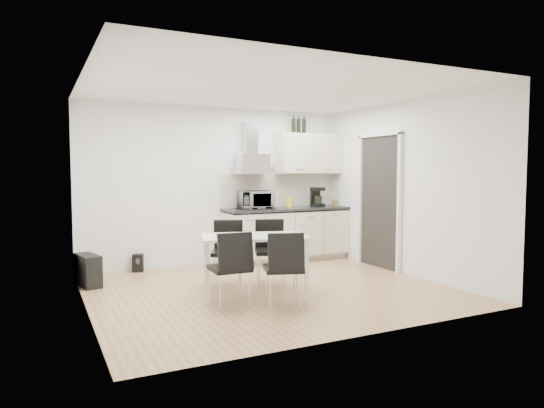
% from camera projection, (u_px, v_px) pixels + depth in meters
% --- Properties ---
extents(ground, '(4.50, 4.50, 0.00)m').
position_uv_depth(ground, '(270.00, 289.00, 6.36)').
color(ground, tan).
rests_on(ground, ground).
extents(wall_back, '(4.50, 0.10, 2.60)m').
position_uv_depth(wall_back, '(217.00, 186.00, 8.06)').
color(wall_back, white).
rests_on(wall_back, ground).
extents(wall_front, '(4.50, 0.10, 2.60)m').
position_uv_depth(wall_front, '(364.00, 199.00, 4.48)').
color(wall_front, white).
rests_on(wall_front, ground).
extents(wall_left, '(0.10, 4.00, 2.60)m').
position_uv_depth(wall_left, '(84.00, 194.00, 5.28)').
color(wall_left, white).
rests_on(wall_left, ground).
extents(wall_right, '(0.10, 4.00, 2.60)m').
position_uv_depth(wall_right, '(404.00, 188.00, 7.26)').
color(wall_right, white).
rests_on(wall_right, ground).
extents(ceiling, '(4.50, 4.50, 0.00)m').
position_uv_depth(ceiling, '(269.00, 89.00, 6.18)').
color(ceiling, white).
rests_on(ceiling, wall_back).
extents(doorway, '(0.08, 1.04, 2.10)m').
position_uv_depth(doorway, '(379.00, 202.00, 7.75)').
color(doorway, white).
rests_on(doorway, ground).
extents(kitchenette, '(2.22, 0.64, 2.52)m').
position_uv_depth(kitchenette, '(287.00, 213.00, 8.37)').
color(kitchenette, beige).
rests_on(kitchenette, ground).
extents(dining_table, '(1.44, 1.08, 0.75)m').
position_uv_depth(dining_table, '(254.00, 243.00, 6.05)').
color(dining_table, white).
rests_on(dining_table, ground).
extents(chair_far_left, '(0.61, 0.64, 0.88)m').
position_uv_depth(chair_far_left, '(228.00, 253.00, 6.54)').
color(chair_far_left, black).
rests_on(chair_far_left, ground).
extents(chair_far_right, '(0.59, 0.62, 0.88)m').
position_uv_depth(chair_far_right, '(271.00, 252.00, 6.63)').
color(chair_far_right, black).
rests_on(chair_far_right, ground).
extents(chair_near_left, '(0.45, 0.51, 0.88)m').
position_uv_depth(chair_near_left, '(230.00, 269.00, 5.50)').
color(chair_near_left, black).
rests_on(chair_near_left, ground).
extents(chair_near_right, '(0.57, 0.61, 0.88)m').
position_uv_depth(chair_near_right, '(283.00, 269.00, 5.48)').
color(chair_near_right, black).
rests_on(chair_near_right, ground).
extents(guitar_amp, '(0.34, 0.55, 0.43)m').
position_uv_depth(guitar_amp, '(88.00, 270.00, 6.52)').
color(guitar_amp, black).
rests_on(guitar_amp, ground).
extents(floor_speaker, '(0.20, 0.19, 0.27)m').
position_uv_depth(floor_speaker, '(138.00, 263.00, 7.46)').
color(floor_speaker, black).
rests_on(floor_speaker, ground).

